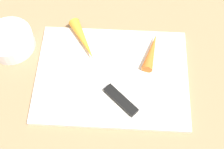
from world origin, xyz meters
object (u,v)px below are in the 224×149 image
object	(u,v)px
carrot_short	(152,51)
small_bowl	(10,41)
carrot_long	(83,40)
knife	(117,96)
cutting_board	(112,76)

from	to	relation	value
carrot_short	small_bowl	size ratio (longest dim) A/B	0.91
carrot_long	small_bowl	world-z (taller)	small_bowl
knife	small_bowl	world-z (taller)	small_bowl
knife	cutting_board	bearing A→B (deg)	-34.82
knife	carrot_short	world-z (taller)	carrot_short
carrot_short	small_bowl	xyz separation A→B (m)	(-0.35, 0.01, -0.00)
knife	small_bowl	bearing A→B (deg)	15.79
cutting_board	carrot_long	bearing A→B (deg)	131.66
carrot_long	small_bowl	size ratio (longest dim) A/B	1.06
cutting_board	carrot_long	xyz separation A→B (m)	(-0.08, 0.08, 0.02)
cutting_board	carrot_short	size ratio (longest dim) A/B	3.39
cutting_board	knife	distance (m)	0.06
small_bowl	cutting_board	bearing A→B (deg)	-16.53
knife	carrot_short	xyz separation A→B (m)	(0.08, 0.12, 0.01)
cutting_board	small_bowl	world-z (taller)	small_bowl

